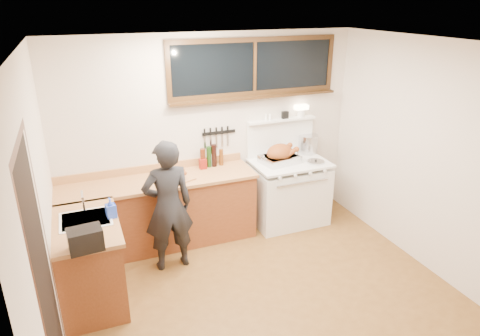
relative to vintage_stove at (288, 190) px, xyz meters
name	(u,v)px	position (x,y,z in m)	size (l,w,h in m)	color
ground_plane	(265,296)	(-1.00, -1.41, -0.48)	(4.00, 3.50, 0.02)	brown
room_shell	(269,150)	(-1.00, -1.41, 1.18)	(4.10, 3.60, 2.65)	beige
counter_back	(160,212)	(-1.80, 0.04, -0.01)	(2.44, 0.64, 1.00)	brown
counter_left	(90,262)	(-2.70, -0.79, -0.02)	(0.64, 1.09, 0.90)	brown
sink_unit	(86,224)	(-2.68, -0.71, 0.38)	(0.50, 0.45, 0.37)	white
vintage_stove	(288,190)	(0.00, 0.00, 0.00)	(1.02, 0.74, 1.60)	white
back_window	(255,74)	(-0.40, 0.31, 1.60)	(2.32, 0.13, 0.77)	black
left_doorway	(46,283)	(-2.99, -1.96, 0.62)	(0.02, 1.04, 2.17)	black
knife_strip	(218,133)	(-0.92, 0.32, 0.84)	(0.46, 0.03, 0.28)	black
man	(168,206)	(-1.80, -0.49, 0.31)	(0.58, 0.40, 1.56)	black
soap_bottle	(111,208)	(-2.43, -0.76, 0.54)	(0.11, 0.11, 0.21)	blue
toaster	(85,239)	(-2.70, -1.29, 0.53)	(0.31, 0.23, 0.20)	black
cutting_board	(177,176)	(-1.59, -0.07, 0.48)	(0.46, 0.41, 0.14)	#AD7544
roast_turkey	(280,155)	(-0.14, 0.02, 0.54)	(0.54, 0.44, 0.26)	silver
stockpot	(308,144)	(0.41, 0.23, 0.56)	(0.35, 0.35, 0.27)	silver
saucepan	(284,150)	(0.07, 0.29, 0.50)	(0.23, 0.30, 0.13)	silver
pot_lid	(316,162)	(0.31, -0.16, 0.44)	(0.30, 0.30, 0.04)	silver
coffee_tin	(203,164)	(-1.18, 0.18, 0.50)	(0.09, 0.08, 0.13)	maroon
pitcher	(212,159)	(-1.02, 0.25, 0.52)	(0.12, 0.12, 0.18)	white
bottle_cluster	(211,157)	(-1.05, 0.22, 0.57)	(0.32, 0.07, 0.30)	black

